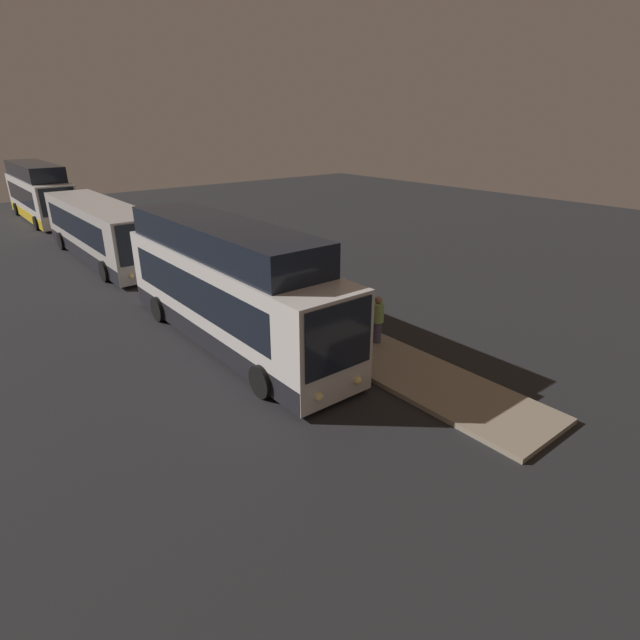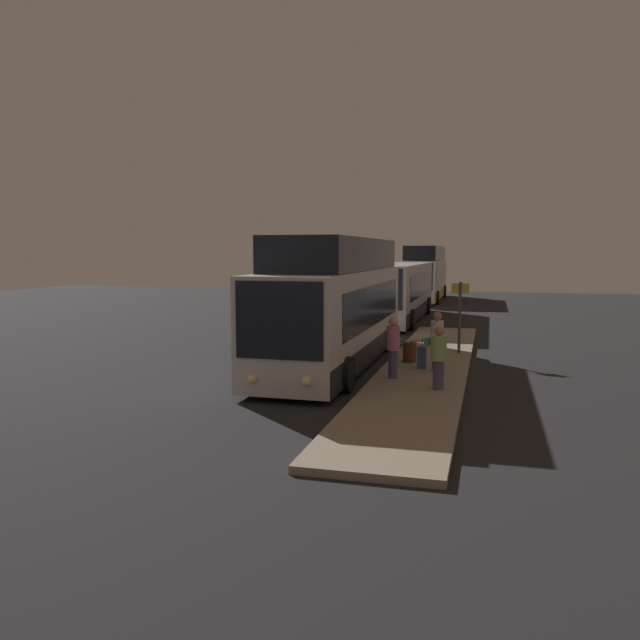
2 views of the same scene
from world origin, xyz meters
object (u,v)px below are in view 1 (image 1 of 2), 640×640
Objects in this scene: bus_lead at (229,291)px; passenger_waiting at (323,298)px; passenger_with_bags at (326,316)px; trash_bin at (283,310)px; bus_second at (101,231)px; sign_post at (280,261)px; bus_third at (40,195)px; suitcase at (308,314)px; passenger_boarding at (378,318)px.

bus_lead is 6.41× the size of passenger_waiting.
trash_bin is at bearing -116.05° from passenger_with_bags.
sign_post is (11.50, 3.84, 0.15)m from bus_second.
suitcase is (29.30, 2.88, -1.34)m from bus_third.
bus_lead is 28.62m from bus_third.
passenger_boarding reaches higher than trash_bin.
sign_post reaches higher than suitcase.
bus_lead is at bearing 0.00° from bus_third.
bus_lead is 3.25m from suitcase.
bus_second is 14.63m from bus_third.
bus_third is at bearing -114.09° from passenger_boarding.
bus_third is 17.46× the size of trash_bin.
passenger_with_bags is at bearing 42.85° from bus_lead.
passenger_waiting is 1.94× the size of suitcase.
passenger_waiting is at bearing 73.71° from bus_lead.
sign_post is at bearing 163.12° from suitcase.
sign_post is at bearing 8.36° from bus_third.
passenger_waiting is (-2.58, -0.27, 0.07)m from passenger_boarding.
passenger_waiting is 1.81m from passenger_with_bags.
bus_third is (-14.62, -0.00, 0.31)m from bus_second.
bus_second reaches higher than passenger_waiting.
sign_post is 3.86× the size of trash_bin.
bus_lead reaches higher than bus_second.
sign_post is (-3.17, 0.96, 1.18)m from suitcase.
sign_post is (-6.04, 0.24, 0.64)m from passenger_boarding.
bus_second is 7.08× the size of passenger_waiting.
bus_lead is 4.58m from sign_post.
passenger_boarding reaches higher than suitcase.
sign_post is at bearing -131.09° from passenger_with_bags.
sign_post reaches higher than passenger_boarding.
bus_lead is at bearing -103.25° from suitcase.
passenger_boarding is 2.59m from passenger_waiting.
bus_lead is 2.76m from trash_bin.
bus_second reaches higher than passenger_with_bags.
passenger_boarding is 0.95× the size of passenger_with_bags.
passenger_with_bags is at bearing -2.81° from trash_bin.
bus_second is 13.72× the size of suitcase.
bus_second reaches higher than sign_post.
suitcase is at bearing 27.28° from trash_bin.
passenger_with_bags is at bearing 4.15° from bus_third.
passenger_boarding is 2.53× the size of trash_bin.
suitcase is 3.52m from sign_post.
sign_post is (26.13, 3.84, -0.16)m from bus_third.
suitcase is (-0.30, -0.45, -0.62)m from passenger_waiting.
trash_bin is (-1.25, -0.94, -0.63)m from passenger_waiting.
bus_second is 15.34m from passenger_waiting.
suitcase is 0.36× the size of sign_post.
bus_third is at bearing -109.08° from passenger_with_bags.
trash_bin is at bearing 48.44° from passenger_waiting.
bus_second is at bearing 180.00° from bus_lead.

